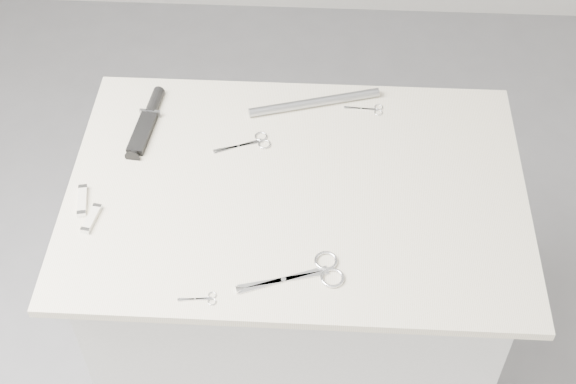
{
  "coord_description": "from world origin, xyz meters",
  "views": [
    {
      "loc": [
        0.04,
        -1.18,
        2.21
      ],
      "look_at": [
        -0.02,
        -0.02,
        0.92
      ],
      "focal_mm": 50.0,
      "sensor_mm": 36.0,
      "label": 1
    }
  ],
  "objects_px": {
    "plinth": "(295,309)",
    "tiny_scissors": "(203,299)",
    "large_shears": "(313,273)",
    "metal_rail": "(315,102)",
    "embroidery_scissors_a": "(253,143)",
    "pocket_knife_a": "(82,201)",
    "pocket_knife_b": "(92,219)",
    "embroidery_scissors_b": "(370,109)",
    "sheathed_knife": "(148,118)"
  },
  "relations": [
    {
      "from": "plinth",
      "to": "embroidery_scissors_b",
      "type": "distance_m",
      "value": 0.56
    },
    {
      "from": "embroidery_scissors_a",
      "to": "metal_rail",
      "type": "distance_m",
      "value": 0.19
    },
    {
      "from": "plinth",
      "to": "embroidery_scissors_a",
      "type": "xyz_separation_m",
      "value": [
        -0.11,
        0.13,
        0.47
      ]
    },
    {
      "from": "large_shears",
      "to": "metal_rail",
      "type": "bearing_deg",
      "value": 73.24
    },
    {
      "from": "tiny_scissors",
      "to": "embroidery_scissors_a",
      "type": "bearing_deg",
      "value": 76.58
    },
    {
      "from": "embroidery_scissors_b",
      "to": "sheathed_knife",
      "type": "bearing_deg",
      "value": -169.46
    },
    {
      "from": "embroidery_scissors_b",
      "to": "pocket_knife_a",
      "type": "bearing_deg",
      "value": -148.8
    },
    {
      "from": "embroidery_scissors_a",
      "to": "metal_rail",
      "type": "relative_size",
      "value": 0.41
    },
    {
      "from": "large_shears",
      "to": "embroidery_scissors_b",
      "type": "xyz_separation_m",
      "value": [
        0.12,
        0.49,
        -0.0
      ]
    },
    {
      "from": "embroidery_scissors_b",
      "to": "tiny_scissors",
      "type": "distance_m",
      "value": 0.66
    },
    {
      "from": "tiny_scissors",
      "to": "metal_rail",
      "type": "distance_m",
      "value": 0.61
    },
    {
      "from": "embroidery_scissors_a",
      "to": "metal_rail",
      "type": "bearing_deg",
      "value": 23.16
    },
    {
      "from": "tiny_scissors",
      "to": "pocket_knife_b",
      "type": "xyz_separation_m",
      "value": [
        -0.26,
        0.19,
        0.0
      ]
    },
    {
      "from": "large_shears",
      "to": "embroidery_scissors_a",
      "type": "distance_m",
      "value": 0.39
    },
    {
      "from": "large_shears",
      "to": "metal_rail",
      "type": "xyz_separation_m",
      "value": [
        -0.01,
        0.5,
        0.01
      ]
    },
    {
      "from": "embroidery_scissors_b",
      "to": "pocket_knife_a",
      "type": "height_order",
      "value": "pocket_knife_a"
    },
    {
      "from": "pocket_knife_a",
      "to": "pocket_knife_b",
      "type": "height_order",
      "value": "same"
    },
    {
      "from": "pocket_knife_b",
      "to": "metal_rail",
      "type": "distance_m",
      "value": 0.6
    },
    {
      "from": "tiny_scissors",
      "to": "pocket_knife_a",
      "type": "height_order",
      "value": "pocket_knife_a"
    },
    {
      "from": "sheathed_knife",
      "to": "metal_rail",
      "type": "xyz_separation_m",
      "value": [
        0.39,
        0.07,
        0.0
      ]
    },
    {
      "from": "pocket_knife_a",
      "to": "large_shears",
      "type": "bearing_deg",
      "value": -118.56
    },
    {
      "from": "pocket_knife_b",
      "to": "sheathed_knife",
      "type": "bearing_deg",
      "value": -2.33
    },
    {
      "from": "embroidery_scissors_a",
      "to": "large_shears",
      "type": "bearing_deg",
      "value": -89.16
    },
    {
      "from": "pocket_knife_b",
      "to": "metal_rail",
      "type": "bearing_deg",
      "value": -40.02
    },
    {
      "from": "pocket_knife_a",
      "to": "plinth",
      "type": "bearing_deg",
      "value": -91.91
    },
    {
      "from": "plinth",
      "to": "embroidery_scissors_b",
      "type": "bearing_deg",
      "value": 57.96
    },
    {
      "from": "sheathed_knife",
      "to": "plinth",
      "type": "bearing_deg",
      "value": -112.6
    },
    {
      "from": "sheathed_knife",
      "to": "pocket_knife_a",
      "type": "bearing_deg",
      "value": 165.45
    },
    {
      "from": "embroidery_scissors_b",
      "to": "tiny_scissors",
      "type": "bearing_deg",
      "value": -117.18
    },
    {
      "from": "plinth",
      "to": "metal_rail",
      "type": "distance_m",
      "value": 0.55
    },
    {
      "from": "sheathed_knife",
      "to": "pocket_knife_b",
      "type": "relative_size",
      "value": 2.84
    },
    {
      "from": "large_shears",
      "to": "pocket_knife_b",
      "type": "xyz_separation_m",
      "value": [
        -0.47,
        0.11,
        0.0
      ]
    },
    {
      "from": "embroidery_scissors_a",
      "to": "sheathed_knife",
      "type": "distance_m",
      "value": 0.26
    },
    {
      "from": "pocket_knife_b",
      "to": "embroidery_scissors_b",
      "type": "bearing_deg",
      "value": -47.5
    },
    {
      "from": "plinth",
      "to": "large_shears",
      "type": "bearing_deg",
      "value": -79.55
    },
    {
      "from": "embroidery_scissors_a",
      "to": "sheathed_knife",
      "type": "relative_size",
      "value": 0.59
    },
    {
      "from": "sheathed_knife",
      "to": "pocket_knife_b",
      "type": "bearing_deg",
      "value": 173.71
    },
    {
      "from": "plinth",
      "to": "tiny_scissors",
      "type": "xyz_separation_m",
      "value": [
        -0.17,
        -0.3,
        0.47
      ]
    },
    {
      "from": "metal_rail",
      "to": "plinth",
      "type": "bearing_deg",
      "value": -96.56
    },
    {
      "from": "sheathed_knife",
      "to": "pocket_knife_b",
      "type": "height_order",
      "value": "sheathed_knife"
    },
    {
      "from": "plinth",
      "to": "pocket_knife_b",
      "type": "relative_size",
      "value": 11.58
    },
    {
      "from": "plinth",
      "to": "pocket_knife_b",
      "type": "distance_m",
      "value": 0.65
    },
    {
      "from": "large_shears",
      "to": "embroidery_scissors_b",
      "type": "bearing_deg",
      "value": 58.12
    },
    {
      "from": "metal_rail",
      "to": "embroidery_scissors_a",
      "type": "bearing_deg",
      "value": -135.26
    },
    {
      "from": "pocket_knife_a",
      "to": "tiny_scissors",
      "type": "bearing_deg",
      "value": -139.71
    },
    {
      "from": "large_shears",
      "to": "pocket_knife_b",
      "type": "height_order",
      "value": "pocket_knife_b"
    },
    {
      "from": "pocket_knife_b",
      "to": "metal_rail",
      "type": "height_order",
      "value": "metal_rail"
    },
    {
      "from": "plinth",
      "to": "tiny_scissors",
      "type": "relative_size",
      "value": 12.05
    },
    {
      "from": "pocket_knife_b",
      "to": "plinth",
      "type": "bearing_deg",
      "value": -64.85
    },
    {
      "from": "embroidery_scissors_a",
      "to": "pocket_knife_b",
      "type": "xyz_separation_m",
      "value": [
        -0.32,
        -0.25,
        0.0
      ]
    }
  ]
}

